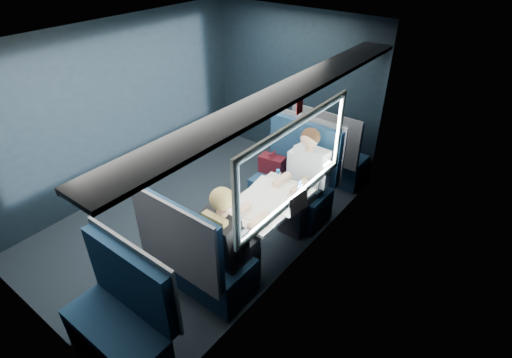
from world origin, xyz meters
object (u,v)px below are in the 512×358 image
Objects in this scene: man at (305,176)px; bottle_small at (299,192)px; woman at (227,237)px; seat_bay_far at (199,260)px; table at (266,205)px; seat_bay_near at (293,182)px; laptop at (293,206)px; seat_row_front at (329,156)px; cup at (305,193)px; seat_row_back at (122,322)px.

bottle_small is (0.22, -0.49, 0.13)m from man.
man is 1.41m from woman.
man is (0.25, 1.57, 0.30)m from seat_bay_far.
seat_bay_near is at bearing 102.69° from table.
table is 0.79× the size of seat_bay_near.
seat_bay_near and seat_bay_far have the same top height.
laptop is (0.27, 0.73, 0.07)m from woman.
man is at bearing 111.82° from laptop.
seat_row_front is at bearing 102.83° from man.
seat_bay_near reaches higher than cup.
woman is (0.25, 1.09, 0.32)m from seat_row_back.
seat_bay_near is 1.63m from woman.
seat_row_back is at bearing -102.86° from cup.
seat_bay_near is 13.50× the size of cup.
seat_row_front and seat_row_back have the same top height.
seat_row_front is at bearing 90.00° from seat_row_back.
table is 0.86× the size of seat_row_front.
man is at bearing 113.85° from bottle_small.
cup is (0.23, 1.01, 0.06)m from woman.
woman is at bearing 77.07° from seat_row_back.
bottle_small is at bearing 66.57° from seat_bay_far.
bottle_small is at bearing -66.15° from man.
woman is (0.25, -2.50, 0.32)m from seat_row_front.
bottle_small is at bearing 76.56° from woman.
cup reaches higher than table.
seat_bay_near is 0.95× the size of man.
woman is at bearing -102.78° from cup.
woman is 14.16× the size of cup.
seat_bay_far is 1.09× the size of seat_row_front.
seat_bay_near is at bearing 99.49° from woman.
man reaches higher than seat_bay_near.
seat_row_front is 1.61m from cup.
laptop is at bearing -68.18° from man.
man is 4.36× the size of laptop.
seat_bay_near is 4.16× the size of laptop.
seat_bay_far is at bearing -101.78° from table.
table is 0.71m from woman.
seat_bay_far is 5.28× the size of bottle_small.
seat_row_front is 1.17m from man.
woman is at bearing -90.00° from man.
seat_bay_far is 0.43m from woman.
laptop is (0.52, -1.78, 0.39)m from seat_row_front.
table is at bearing 95.45° from woman.
seat_bay_near is 1.08m from laptop.
seat_bay_far is (0.01, -1.75, -0.01)m from seat_bay_near.
cup is at bearing 83.32° from bottle_small.
seat_bay_near reaches higher than table.
laptop is at bearing -57.89° from seat_bay_near.
seat_bay_near is 0.92m from seat_row_front.
table is 0.37m from laptop.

